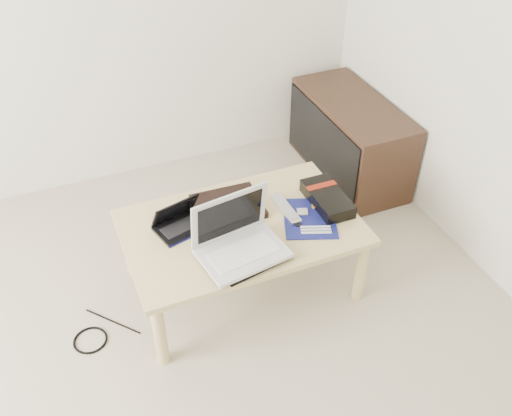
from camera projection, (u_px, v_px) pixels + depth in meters
name	position (u px, v px, depth m)	size (l,w,h in m)	color
coffee_table	(241.00, 233.00, 2.72)	(1.10, 0.70, 0.40)	#CFB77D
media_cabinet	(349.00, 139.00, 3.57)	(0.41, 0.90, 0.50)	#392117
book	(228.00, 206.00, 2.77)	(0.33, 0.28, 0.03)	black
netbook	(179.00, 222.00, 2.65)	(0.27, 0.22, 0.15)	black
tablet	(221.00, 220.00, 2.70)	(0.32, 0.28, 0.01)	black
remote	(285.00, 208.00, 2.77)	(0.06, 0.25, 0.02)	silver
neoprene_sleeve	(248.00, 254.00, 2.52)	(0.33, 0.24, 0.02)	black
white_laptop	(238.00, 240.00, 2.49)	(0.40, 0.31, 0.27)	silver
motherboard	(310.00, 218.00, 2.72)	(0.33, 0.37, 0.01)	#0D1253
gpu_box	(327.00, 198.00, 2.79)	(0.16, 0.31, 0.07)	black
cable_coil	(229.00, 233.00, 2.63)	(0.11, 0.11, 0.01)	black
floor_cable_coil	(90.00, 340.00, 2.65)	(0.16, 0.16, 0.01)	black
floor_cable_trail	(113.00, 321.00, 2.74)	(0.01, 0.01, 0.32)	black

